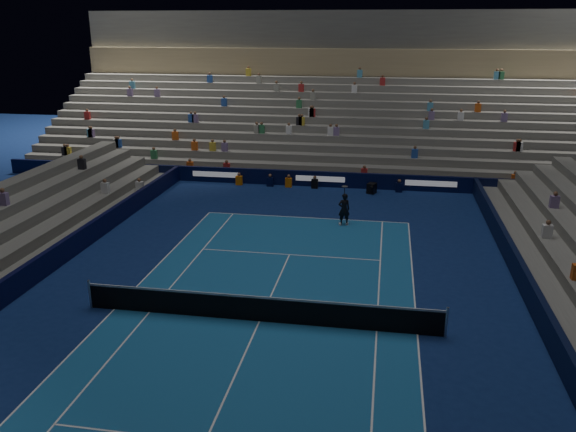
# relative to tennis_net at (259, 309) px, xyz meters

# --- Properties ---
(ground) EXTENTS (90.00, 90.00, 0.00)m
(ground) POSITION_rel_tennis_net_xyz_m (0.00, 0.00, -0.50)
(ground) COLOR #0D1F53
(ground) RESTS_ON ground
(court_surface) EXTENTS (10.97, 23.77, 0.01)m
(court_surface) POSITION_rel_tennis_net_xyz_m (0.00, 0.00, -0.50)
(court_surface) COLOR #1A5690
(court_surface) RESTS_ON ground
(sponsor_barrier_far) EXTENTS (44.00, 0.25, 1.00)m
(sponsor_barrier_far) POSITION_rel_tennis_net_xyz_m (0.00, 18.50, -0.00)
(sponsor_barrier_far) COLOR black
(sponsor_barrier_far) RESTS_ON ground
(sponsor_barrier_east) EXTENTS (0.25, 37.00, 1.00)m
(sponsor_barrier_east) POSITION_rel_tennis_net_xyz_m (9.70, 0.00, -0.00)
(sponsor_barrier_east) COLOR black
(sponsor_barrier_east) RESTS_ON ground
(sponsor_barrier_west) EXTENTS (0.25, 37.00, 1.00)m
(sponsor_barrier_west) POSITION_rel_tennis_net_xyz_m (-9.70, 0.00, -0.00)
(sponsor_barrier_west) COLOR black
(sponsor_barrier_west) RESTS_ON ground
(grandstand_main) EXTENTS (44.00, 15.20, 11.20)m
(grandstand_main) POSITION_rel_tennis_net_xyz_m (0.00, 27.90, 2.87)
(grandstand_main) COLOR slate
(grandstand_main) RESTS_ON ground
(tennis_net) EXTENTS (12.90, 0.10, 1.10)m
(tennis_net) POSITION_rel_tennis_net_xyz_m (0.00, 0.00, 0.00)
(tennis_net) COLOR #B2B2B7
(tennis_net) RESTS_ON ground
(tennis_player) EXTENTS (0.73, 0.59, 1.72)m
(tennis_player) POSITION_rel_tennis_net_xyz_m (2.11, 11.06, 0.35)
(tennis_player) COLOR black
(tennis_player) RESTS_ON ground
(broadcast_camera) EXTENTS (0.65, 1.02, 0.64)m
(broadcast_camera) POSITION_rel_tennis_net_xyz_m (3.35, 17.42, -0.17)
(broadcast_camera) COLOR black
(broadcast_camera) RESTS_ON ground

